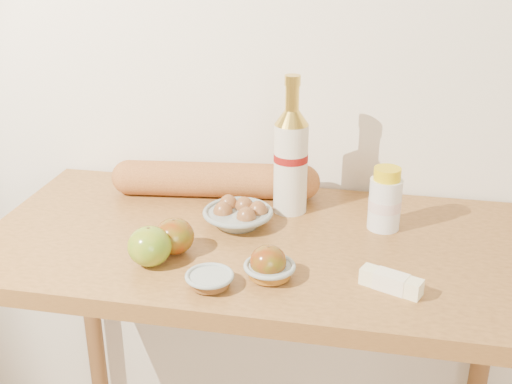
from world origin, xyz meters
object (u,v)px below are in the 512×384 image
egg_bowl (239,215)px  baguette (215,180)px  table (259,286)px  cream_bottle (385,201)px  bourbon_bottle (291,158)px

egg_bowl → baguette: baguette is taller
table → cream_bottle: (0.26, 0.10, 0.19)m
bourbon_bottle → egg_bowl: size_ratio=1.64×
egg_bowl → baguette: 0.17m
table → egg_bowl: bearing=135.7°
cream_bottle → egg_bowl: bearing=-149.2°
cream_bottle → baguette: 0.42m
table → bourbon_bottle: (0.05, 0.15, 0.26)m
cream_bottle → egg_bowl: (-0.32, -0.05, -0.04)m
egg_bowl → cream_bottle: bearing=8.1°
bourbon_bottle → cream_bottle: size_ratio=2.27×
egg_bowl → bourbon_bottle: bearing=43.1°
table → bourbon_bottle: bearing=73.4°
table → baguette: (-0.15, 0.20, 0.17)m
table → baguette: baguette is taller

